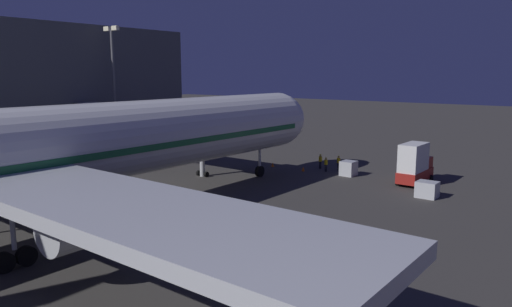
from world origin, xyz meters
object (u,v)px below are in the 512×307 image
(ground_crew_marshaller_fwd, at_px, (326,164))
(traffic_cone_nose_starboard, at_px, (273,164))
(airliner_at_gate, at_px, (10,156))
(apron_floodlight_mast, at_px, (114,81))
(baggage_container_far_row, at_px, (427,190))
(catering_truck, at_px, (415,164))
(baggage_container_near_belt, at_px, (349,168))
(ground_crew_by_belt_loader, at_px, (320,161))
(traffic_cone_nose_port, at_px, (303,169))
(jet_bridge, at_px, (152,117))
(ground_crew_walking_aft, at_px, (339,162))

(ground_crew_marshaller_fwd, distance_m, traffic_cone_nose_starboard, 6.76)
(airliner_at_gate, relative_size, ground_crew_marshaller_fwd, 40.15)
(apron_floodlight_mast, distance_m, baggage_container_far_row, 44.24)
(catering_truck, relative_size, baggage_container_near_belt, 3.38)
(airliner_at_gate, xyz_separation_m, ground_crew_by_belt_loader, (-2.97, -34.81, -5.03))
(baggage_container_near_belt, height_order, baggage_container_far_row, baggage_container_near_belt)
(catering_truck, xyz_separation_m, baggage_container_near_belt, (7.23, 0.48, -1.28))
(apron_floodlight_mast, xyz_separation_m, ground_crew_marshaller_fwd, (-29.87, -7.16, -9.34))
(ground_crew_by_belt_loader, relative_size, traffic_cone_nose_starboard, 3.19)
(traffic_cone_nose_port, bearing_deg, baggage_container_far_row, 168.40)
(ground_crew_marshaller_fwd, bearing_deg, traffic_cone_nose_port, 34.00)
(catering_truck, relative_size, traffic_cone_nose_port, 10.14)
(jet_bridge, relative_size, ground_crew_walking_aft, 14.28)
(baggage_container_far_row, xyz_separation_m, ground_crew_by_belt_loader, (14.66, -5.75, 0.22))
(catering_truck, distance_m, baggage_container_far_row, 5.68)
(traffic_cone_nose_starboard, bearing_deg, ground_crew_marshaller_fwd, -167.43)
(ground_crew_marshaller_fwd, relative_size, traffic_cone_nose_starboard, 3.03)
(airliner_at_gate, relative_size, apron_floodlight_mast, 3.79)
(catering_truck, distance_m, traffic_cone_nose_port, 12.74)
(catering_truck, bearing_deg, apron_floodlight_mast, 10.17)
(baggage_container_near_belt, distance_m, baggage_container_far_row, 10.97)
(jet_bridge, relative_size, apron_floodlight_mast, 1.43)
(traffic_cone_nose_starboard, bearing_deg, ground_crew_walking_aft, -158.69)
(airliner_at_gate, height_order, ground_crew_by_belt_loader, airliner_at_gate)
(apron_floodlight_mast, height_order, catering_truck, apron_floodlight_mast)
(catering_truck, bearing_deg, traffic_cone_nose_starboard, 5.13)
(traffic_cone_nose_starboard, bearing_deg, catering_truck, -174.87)
(traffic_cone_nose_port, bearing_deg, traffic_cone_nose_starboard, 0.00)
(jet_bridge, distance_m, apron_floodlight_mast, 13.31)
(baggage_container_near_belt, xyz_separation_m, ground_crew_walking_aft, (2.26, -1.86, 0.16))
(airliner_at_gate, xyz_separation_m, baggage_container_near_belt, (-7.49, -33.26, -5.17))
(apron_floodlight_mast, relative_size, ground_crew_walking_aft, 9.96)
(apron_floodlight_mast, bearing_deg, traffic_cone_nose_port, -168.38)
(baggage_container_far_row, height_order, ground_crew_by_belt_loader, ground_crew_by_belt_loader)
(baggage_container_near_belt, distance_m, ground_crew_walking_aft, 2.93)
(catering_truck, height_order, baggage_container_near_belt, catering_truck)
(baggage_container_near_belt, relative_size, ground_crew_walking_aft, 0.93)
(baggage_container_far_row, relative_size, ground_crew_by_belt_loader, 1.06)
(baggage_container_far_row, bearing_deg, ground_crew_by_belt_loader, -21.42)
(baggage_container_far_row, bearing_deg, traffic_cone_nose_starboard, -9.07)
(ground_crew_by_belt_loader, bearing_deg, apron_floodlight_mast, 16.22)
(jet_bridge, height_order, baggage_container_near_belt, jet_bridge)
(jet_bridge, height_order, baggage_container_far_row, jet_bridge)
(ground_crew_by_belt_loader, bearing_deg, jet_bridge, 35.96)
(apron_floodlight_mast, bearing_deg, ground_crew_marshaller_fwd, -166.52)
(traffic_cone_nose_port, bearing_deg, catering_truck, -173.08)
(ground_crew_by_belt_loader, bearing_deg, ground_crew_marshaller_fwd, 141.41)
(ground_crew_marshaller_fwd, bearing_deg, catering_truck, -179.70)
(baggage_container_near_belt, bearing_deg, traffic_cone_nose_port, 11.08)
(airliner_at_gate, bearing_deg, traffic_cone_nose_port, -93.91)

